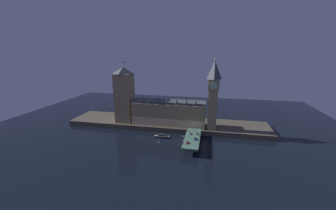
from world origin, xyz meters
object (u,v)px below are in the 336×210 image
(street_lamp_far, at_px, (187,127))
(boat_upstream, at_px, (162,136))
(street_lamp_near, at_px, (183,139))
(car_northbound_lead, at_px, (190,134))
(car_northbound_trail, at_px, (187,143))
(pedestrian_near_rail, at_px, (183,143))
(victoria_tower, at_px, (124,95))
(car_southbound_lead, at_px, (195,139))
(car_southbound_trail, at_px, (196,134))
(street_lamp_mid, at_px, (200,134))
(clock_tower, at_px, (213,93))

(street_lamp_far, height_order, boat_upstream, street_lamp_far)
(street_lamp_near, bearing_deg, car_northbound_lead, 81.04)
(boat_upstream, bearing_deg, car_northbound_trail, -40.61)
(pedestrian_near_rail, xyz_separation_m, street_lamp_far, (-0.40, 29.59, 2.98))
(street_lamp_near, relative_size, boat_upstream, 0.43)
(victoria_tower, distance_m, car_southbound_lead, 94.98)
(car_southbound_trail, height_order, street_lamp_near, street_lamp_near)
(car_southbound_trail, relative_size, pedestrian_near_rail, 2.80)
(car_northbound_lead, height_order, street_lamp_mid, street_lamp_mid)
(clock_tower, xyz_separation_m, car_northbound_trail, (-19.58, -44.06, -34.40))
(car_southbound_trail, bearing_deg, clock_tower, 58.97)
(clock_tower, distance_m, car_northbound_lead, 46.25)
(street_lamp_mid, relative_size, boat_upstream, 0.40)
(clock_tower, xyz_separation_m, pedestrian_near_rail, (-22.58, -45.73, -34.17))
(car_southbound_lead, bearing_deg, car_northbound_trail, -123.91)
(street_lamp_mid, bearing_deg, street_lamp_near, -131.01)
(car_southbound_trail, height_order, street_lamp_mid, street_lamp_mid)
(boat_upstream, bearing_deg, street_lamp_mid, -15.85)
(victoria_tower, relative_size, car_southbound_trail, 14.05)
(pedestrian_near_rail, distance_m, street_lamp_far, 29.74)
(clock_tower, xyz_separation_m, street_lamp_near, (-22.98, -45.58, -30.64))
(car_northbound_trail, bearing_deg, street_lamp_far, 96.94)
(clock_tower, distance_m, car_southbound_lead, 50.99)
(street_lamp_near, distance_m, street_lamp_far, 29.45)
(victoria_tower, xyz_separation_m, street_lamp_near, (72.38, -50.05, -23.94))
(victoria_tower, distance_m, street_lamp_mid, 95.33)
(street_lamp_far, bearing_deg, clock_tower, 35.09)
(car_southbound_lead, height_order, boat_upstream, car_southbound_lead)
(street_lamp_far, bearing_deg, street_lamp_mid, -48.99)
(pedestrian_near_rail, height_order, street_lamp_far, street_lamp_far)
(car_southbound_lead, relative_size, street_lamp_mid, 0.67)
(car_southbound_trail, distance_m, street_lamp_mid, 9.63)
(car_southbound_lead, bearing_deg, boat_upstream, 156.27)
(street_lamp_far, distance_m, boat_upstream, 26.55)
(clock_tower, height_order, pedestrian_near_rail, clock_tower)
(car_northbound_trail, distance_m, car_southbound_trail, 22.31)
(car_southbound_lead, bearing_deg, street_lamp_far, 116.33)
(clock_tower, bearing_deg, car_northbound_lead, -129.19)
(car_northbound_trail, bearing_deg, street_lamp_near, -155.90)
(car_southbound_trail, bearing_deg, street_lamp_near, -112.22)
(car_southbound_trail, distance_m, street_lamp_near, 25.14)
(victoria_tower, xyz_separation_m, car_northbound_trail, (75.78, -48.52, -27.69))
(car_northbound_trail, height_order, car_southbound_trail, car_northbound_trail)
(car_southbound_lead, bearing_deg, street_lamp_near, -131.99)
(victoria_tower, distance_m, car_northbound_trail, 94.15)
(car_northbound_lead, height_order, boat_upstream, car_northbound_lead)
(pedestrian_near_rail, bearing_deg, victoria_tower, 145.41)
(clock_tower, height_order, car_northbound_lead, clock_tower)
(victoria_tower, height_order, street_lamp_far, victoria_tower)
(car_northbound_trail, relative_size, street_lamp_mid, 0.60)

